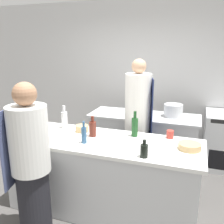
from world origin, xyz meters
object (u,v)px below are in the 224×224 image
at_px(bottle_vinegar, 64,119).
at_px(bottle_wine, 38,132).
at_px(chef_at_prep_near, 31,165).
at_px(bottle_olive_oil, 93,128).
at_px(bowl_prep_small, 190,146).
at_px(bottle_sauce, 135,126).
at_px(bowl_mixing_large, 82,128).
at_px(cup, 170,134).
at_px(chef_at_stove, 138,124).
at_px(bottle_water, 84,134).
at_px(stockpot, 173,110).
at_px(bottle_cooking_oil, 144,150).

bearing_deg(bottle_vinegar, bottle_wine, -102.22).
height_order(chef_at_prep_near, bottle_olive_oil, chef_at_prep_near).
distance_m(bottle_vinegar, bowl_prep_small, 1.63).
height_order(bottle_sauce, bowl_mixing_large, bottle_sauce).
bearing_deg(chef_at_prep_near, bowl_prep_small, -76.93).
bearing_deg(cup, bottle_vinegar, -176.81).
bearing_deg(bowl_mixing_large, cup, 7.09).
bearing_deg(bottle_sauce, chef_at_stove, 99.04).
bearing_deg(bottle_wine, bottle_vinegar, 77.78).
height_order(chef_at_prep_near, cup, chef_at_prep_near).
bearing_deg(cup, chef_at_prep_near, -141.61).
bearing_deg(bottle_vinegar, bowl_mixing_large, -11.74).
bearing_deg(bowl_mixing_large, bottle_olive_oil, -28.75).
xyz_separation_m(bottle_olive_oil, bottle_water, (-0.01, -0.23, 0.00)).
relative_size(chef_at_stove, bottle_water, 7.13).
bearing_deg(bowl_mixing_large, bottle_wine, -133.84).
bearing_deg(bottle_olive_oil, bottle_sauce, 19.10).
height_order(bottle_olive_oil, bottle_wine, bottle_olive_oil).
height_order(bottle_sauce, cup, bottle_sauce).
bearing_deg(bottle_vinegar, bottle_sauce, 0.05).
bearing_deg(bottle_wine, bottle_sauce, 23.42).
bearing_deg(bottle_water, bottle_vinegar, 139.94).
bearing_deg(bowl_mixing_large, bottle_vinegar, 168.26).
distance_m(bottle_vinegar, bottle_wine, 0.47).
distance_m(bowl_prep_small, cup, 0.36).
distance_m(bottle_vinegar, bowl_mixing_large, 0.30).
distance_m(bottle_vinegar, bottle_sauce, 0.96).
xyz_separation_m(bottle_olive_oil, stockpot, (0.84, 1.20, -0.00)).
height_order(bottle_cooking_oil, bottle_sauce, bottle_sauce).
height_order(bottle_olive_oil, bottle_vinegar, bottle_vinegar).
bearing_deg(bowl_mixing_large, bottle_water, -60.90).
distance_m(bottle_cooking_oil, bottle_water, 0.74).
relative_size(bottle_sauce, bowl_prep_small, 1.31).
distance_m(bowl_mixing_large, bowl_prep_small, 1.34).
bearing_deg(bottle_wine, bottle_cooking_oil, -3.74).
relative_size(bottle_cooking_oil, bowl_mixing_large, 1.10).
relative_size(chef_at_prep_near, bottle_cooking_oil, 9.13).
xyz_separation_m(chef_at_prep_near, chef_at_stove, (0.76, 1.41, 0.09)).
bearing_deg(bottle_sauce, bowl_prep_small, -16.76).
distance_m(bowl_mixing_large, cup, 1.10).
xyz_separation_m(bowl_prep_small, cup, (-0.24, 0.27, 0.01)).
relative_size(bowl_prep_small, stockpot, 0.83).
distance_m(cup, stockpot, 0.96).
height_order(chef_at_stove, stockpot, chef_at_stove).
relative_size(bottle_wine, bottle_sauce, 0.72).
relative_size(bottle_olive_oil, bottle_wine, 1.12).
relative_size(chef_at_prep_near, chef_at_stove, 0.92).
height_order(bowl_prep_small, stockpot, stockpot).
relative_size(bottle_olive_oil, bowl_prep_small, 1.06).
xyz_separation_m(bottle_vinegar, bottle_wine, (-0.10, -0.46, -0.03)).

